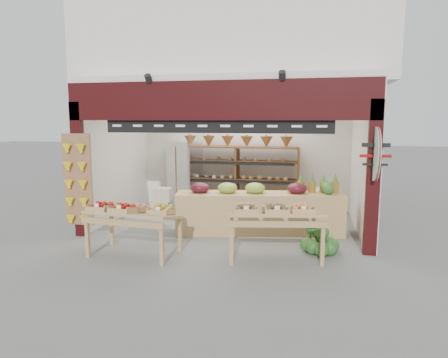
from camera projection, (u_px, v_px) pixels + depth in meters
ground at (226, 229)px, 8.50m from camera, size 60.00×60.00×0.00m
shop_structure at (240, 51)px, 9.49m from camera, size 6.36×5.12×5.40m
banana_board at (77, 182)px, 7.77m from camera, size 0.60×0.15×1.80m
gift_sign at (375, 154)px, 6.56m from camera, size 0.04×0.93×0.92m
back_shelving at (237, 164)px, 10.08m from camera, size 3.11×0.51×1.91m
refrigerator at (185, 175)px, 10.49m from camera, size 0.87×0.87×1.74m
cardboard_stack at (172, 206)px, 9.53m from camera, size 1.01×0.74×0.71m
mid_counter at (259, 211)px, 8.13m from camera, size 3.42×1.22×1.06m
display_table_left at (129, 212)px, 6.85m from camera, size 1.57×0.97×0.97m
display_table_right at (271, 212)px, 6.67m from camera, size 1.69×1.14×1.00m
watermelon_pile at (320, 242)px, 6.98m from camera, size 0.67×0.65×0.49m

